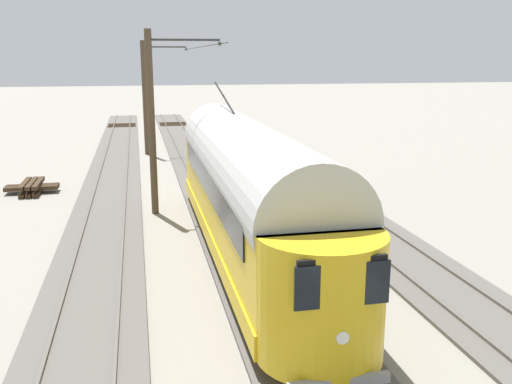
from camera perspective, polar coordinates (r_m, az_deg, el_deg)
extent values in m
plane|color=gray|center=(23.71, -3.54, -1.68)|extent=(220.00, 220.00, 0.00)
cube|color=#56514C|center=(24.81, 7.32, -0.95)|extent=(2.80, 80.00, 0.10)
cube|color=#59544C|center=(24.57, 5.75, -0.84)|extent=(0.07, 80.00, 0.08)
cube|color=#59544C|center=(25.03, 8.88, -0.67)|extent=(0.07, 80.00, 0.08)
cube|color=#382819|center=(55.57, -3.66, 7.21)|extent=(2.50, 0.24, 0.08)
cube|color=#382819|center=(54.93, -3.56, 7.14)|extent=(2.50, 0.24, 0.08)
cube|color=#382819|center=(54.29, -3.45, 7.07)|extent=(2.50, 0.24, 0.08)
cube|color=#382819|center=(53.65, -3.35, 6.99)|extent=(2.50, 0.24, 0.08)
cube|color=#382819|center=(53.02, -3.24, 6.91)|extent=(2.50, 0.24, 0.08)
cube|color=#56514C|center=(23.70, -3.54, -1.56)|extent=(2.80, 80.00, 0.10)
cube|color=#59544C|center=(23.59, -5.27, -1.44)|extent=(0.07, 80.00, 0.08)
cube|color=#59544C|center=(23.79, -1.84, -1.26)|extent=(0.07, 80.00, 0.08)
cube|color=#382819|center=(55.08, -8.56, 7.03)|extent=(2.50, 0.24, 0.08)
cube|color=#382819|center=(54.44, -8.52, 6.96)|extent=(2.50, 0.24, 0.08)
cube|color=#382819|center=(53.79, -8.47, 6.88)|extent=(2.50, 0.24, 0.08)
cube|color=#382819|center=(53.15, -8.43, 6.80)|extent=(2.50, 0.24, 0.08)
cube|color=#382819|center=(52.50, -8.38, 6.72)|extent=(2.50, 0.24, 0.08)
cube|color=#56514C|center=(23.51, -15.02, -2.14)|extent=(2.80, 80.00, 0.10)
cube|color=#59544C|center=(23.54, -16.78, -2.01)|extent=(0.07, 80.00, 0.08)
cube|color=#59544C|center=(23.45, -13.29, -1.84)|extent=(0.07, 80.00, 0.08)
cube|color=#382819|center=(55.00, -13.52, 6.80)|extent=(2.50, 0.24, 0.08)
cube|color=#382819|center=(54.35, -13.53, 6.72)|extent=(2.50, 0.24, 0.08)
cube|color=#382819|center=(53.71, -13.55, 6.65)|extent=(2.50, 0.24, 0.08)
cube|color=#382819|center=(53.06, -13.56, 6.56)|extent=(2.50, 0.24, 0.08)
cube|color=#382819|center=(52.42, -13.57, 6.48)|extent=(2.50, 0.24, 0.08)
cube|color=gold|center=(18.18, -0.91, -4.11)|extent=(2.65, 14.83, 0.55)
cube|color=gold|center=(17.96, -0.91, -1.83)|extent=(2.55, 14.83, 0.95)
cube|color=gold|center=(17.72, -0.93, 1.29)|extent=(2.55, 14.83, 1.05)
cylinder|color=#B7B7B2|center=(17.62, -0.93, 2.96)|extent=(2.65, 14.53, 2.65)
cylinder|color=gold|center=(11.15, 6.55, -10.43)|extent=(2.55, 2.55, 2.55)
cylinder|color=gold|center=(25.00, -4.19, 3.11)|extent=(2.55, 2.55, 2.55)
cube|color=black|center=(9.78, 8.83, -7.61)|extent=(1.63, 0.08, 0.36)
cube|color=black|center=(9.86, 8.84, -9.38)|extent=(1.73, 0.06, 0.80)
cube|color=black|center=(17.53, -5.08, 1.10)|extent=(0.04, 12.46, 0.80)
cube|color=black|center=(18.01, 3.12, 1.47)|extent=(0.04, 12.46, 0.80)
cylinder|color=silver|center=(10.19, 8.82, -14.49)|extent=(0.24, 0.06, 0.24)
cube|color=gray|center=(10.71, 8.51, -18.72)|extent=(1.94, 0.12, 0.20)
cylinder|color=black|center=(21.88, -3.30, 9.69)|extent=(0.07, 4.72, 0.96)
cylinder|color=black|center=(13.75, 0.01, -10.76)|extent=(0.10, 0.76, 0.76)
cylinder|color=black|center=(14.09, 5.82, -10.20)|extent=(0.10, 0.76, 0.76)
cylinder|color=black|center=(22.62, -5.02, -0.99)|extent=(0.10, 0.76, 0.76)
cylinder|color=black|center=(22.83, -1.44, -0.80)|extent=(0.10, 0.76, 0.76)
cylinder|color=#4C3D28|center=(37.29, -11.31, 9.35)|extent=(0.28, 0.28, 7.31)
cylinder|color=#2D2D2D|center=(37.25, -9.34, 14.44)|extent=(2.77, 0.10, 0.10)
sphere|color=#334733|center=(37.35, -7.14, 14.28)|extent=(0.16, 0.16, 0.16)
cylinder|color=#4C3D28|center=(22.61, -10.62, 6.81)|extent=(0.28, 0.28, 7.31)
cylinder|color=#2D2D2D|center=(22.55, -7.34, 15.19)|extent=(2.77, 0.10, 0.10)
sphere|color=#334733|center=(22.70, -3.72, 14.88)|extent=(0.16, 0.16, 0.16)
cylinder|color=black|center=(30.01, -5.85, 14.51)|extent=(0.03, 18.74, 0.03)
cylinder|color=black|center=(37.25, -9.34, 14.44)|extent=(2.77, 0.02, 0.02)
cube|color=#382819|center=(28.37, -21.30, 0.14)|extent=(0.24, 2.40, 0.18)
cube|color=#382819|center=(28.43, -21.90, 0.11)|extent=(0.24, 2.40, 0.18)
cube|color=#382819|center=(28.48, -22.49, 0.08)|extent=(0.24, 2.40, 0.18)
cube|color=#382819|center=(28.68, -21.83, 0.60)|extent=(2.40, 0.24, 0.18)
cube|color=#382819|center=(28.39, -21.93, 0.46)|extent=(2.40, 0.24, 0.18)
cube|color=#382819|center=(28.10, -22.03, 0.33)|extent=(2.40, 0.24, 0.18)
cube|color=#382819|center=(28.30, -21.36, 0.85)|extent=(0.24, 2.40, 0.18)
cube|color=#382819|center=(28.35, -21.96, 0.82)|extent=(0.24, 2.40, 0.18)
cube|color=#382819|center=(28.41, -22.56, 0.79)|extent=(0.24, 2.40, 0.18)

